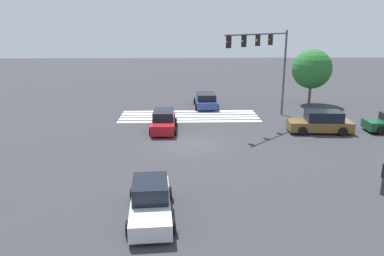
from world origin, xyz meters
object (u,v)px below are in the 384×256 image
at_px(car_3, 206,100).
at_px(tree_corner_a, 312,69).
at_px(car_0, 151,201).
at_px(car_1, 321,122).
at_px(car_2, 164,121).
at_px(traffic_signal_mast, 266,53).

distance_m(car_3, tree_corner_a, 11.07).
xyz_separation_m(car_0, car_1, (-11.87, -12.37, 0.08)).
bearing_deg(car_3, car_1, -139.23).
xyz_separation_m(car_1, car_3, (8.09, -9.06, -0.09)).
bearing_deg(car_3, car_2, 154.01).
distance_m(car_0, car_1, 17.14).
distance_m(traffic_signal_mast, car_2, 9.96).
distance_m(traffic_signal_mast, car_3, 8.64).
height_order(traffic_signal_mast, car_0, traffic_signal_mast).
bearing_deg(traffic_signal_mast, tree_corner_a, -178.30).
bearing_deg(car_0, car_2, 176.07).
height_order(car_3, tree_corner_a, tree_corner_a).
relative_size(car_1, car_3, 1.07).
bearing_deg(tree_corner_a, traffic_signal_mast, 46.70).
bearing_deg(car_3, tree_corner_a, -85.28).
height_order(car_1, tree_corner_a, tree_corner_a).
relative_size(car_0, car_2, 1.08).
distance_m(car_0, tree_corner_a, 26.87).
bearing_deg(car_0, car_3, 166.06).
xyz_separation_m(car_1, car_2, (11.87, -0.96, -0.05)).
height_order(car_0, car_3, car_0).
xyz_separation_m(car_0, tree_corner_a, (-14.40, -22.50, 2.90)).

